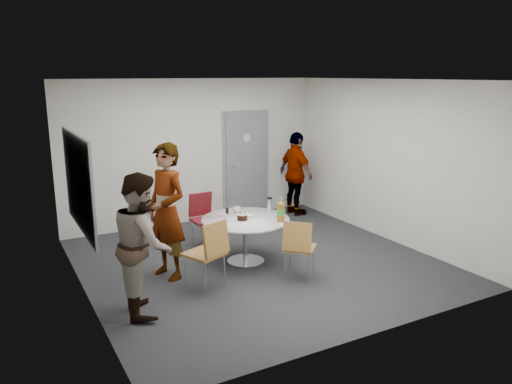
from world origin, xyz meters
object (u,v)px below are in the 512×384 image
whiteboard (79,183)px  person_left (142,244)px  door (246,164)px  chair_far (203,214)px  person_main (167,212)px  table (248,224)px  chair_near_right (299,244)px  chair_near_left (209,248)px  person_right (296,174)px

whiteboard → person_left: size_ratio=1.12×
door → whiteboard: door is taller
person_left → chair_far: bearing=-30.7°
door → person_main: (-2.45, -2.36, -0.08)m
chair_far → person_main: (-0.94, -0.96, 0.41)m
whiteboard → person_main: 1.22m
chair_far → person_main: size_ratio=0.47×
table → chair_near_right: size_ratio=1.53×
door → chair_near_left: 3.76m
person_right → chair_near_left: bearing=126.5°
chair_near_left → chair_near_right: bearing=-36.0°
chair_near_left → person_left: person_left is taller
person_main → table: bearing=68.9°
door → person_left: size_ratio=1.25×
table → chair_far: 1.06m
chair_near_left → person_main: person_main is taller
chair_near_right → person_right: (1.78, 2.81, 0.31)m
chair_near_right → person_main: person_main is taller
person_right → chair_far: bearing=106.3°
door → chair_near_left: (-2.13, -3.06, -0.45)m
whiteboard → chair_far: bearing=23.5°
door → table: bearing=-116.9°
door → person_left: 4.44m
table → chair_near_right: table is taller
table → person_left: bearing=-156.2°
table → chair_near_right: (0.29, -0.93, -0.08)m
door → chair_far: bearing=-137.4°
person_main → door: bearing=115.2°
door → person_left: door is taller
table → door: bearing=63.1°
door → person_right: size_ratio=1.27×
door → person_right: door is taller
chair_near_left → person_main: size_ratio=0.50×
chair_near_right → person_main: bearing=-167.3°
door → chair_far: door is taller
door → person_main: door is taller
person_left → whiteboard: bearing=38.0°
chair_far → person_main: bearing=43.2°
table → chair_near_left: bearing=-144.5°
chair_near_right → person_right: size_ratio=0.51×
chair_near_left → person_main: 0.86m
whiteboard → chair_near_left: 1.84m
table → person_main: person_main is taller
table → person_right: size_ratio=0.79×
chair_near_left → person_right: size_ratio=0.57×
chair_near_left → chair_far: chair_near_left is taller
whiteboard → person_right: 4.78m
door → table: (-1.22, -2.41, -0.42)m
chair_near_right → person_left: bearing=-137.8°
whiteboard → chair_near_left: bearing=-28.6°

